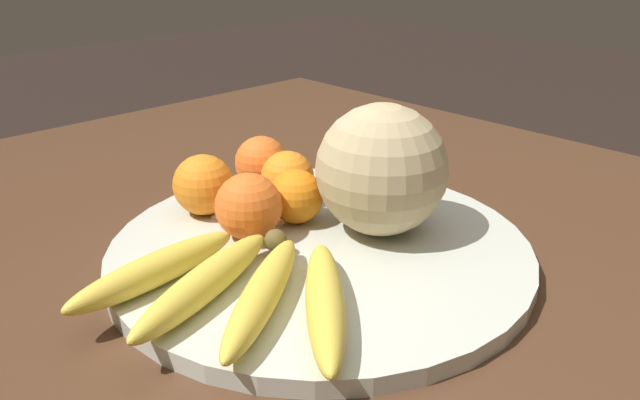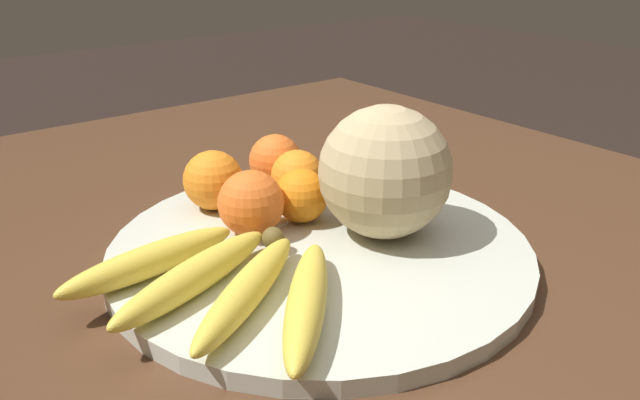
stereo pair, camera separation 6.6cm
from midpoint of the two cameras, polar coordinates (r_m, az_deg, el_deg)
The scene contains 10 objects.
kitchen_table at distance 0.73m, azimuth 7.97°, elevation -11.85°, with size 1.47×1.10×0.77m.
fruit_bowl at distance 0.68m, azimuth 2.76°, elevation -4.53°, with size 0.46×0.46×0.02m.
melon at distance 0.68m, azimuth 8.73°, elevation 2.49°, with size 0.15×0.15×0.15m.
banana_bunch at distance 0.58m, azimuth -5.39°, elevation -7.48°, with size 0.26×0.25×0.03m.
orange_front_left at distance 0.75m, azimuth -7.29°, elevation 1.76°, with size 0.07×0.07×0.07m.
orange_front_right at distance 0.82m, azimuth -1.81°, elevation 3.58°, with size 0.07×0.07×0.07m.
orange_mid_center at distance 0.77m, azimuth 0.62°, elevation 2.19°, with size 0.07×0.07×0.07m.
orange_back_left at distance 0.68m, azimuth -3.61°, elevation -0.36°, with size 0.07×0.07×0.07m.
orange_back_right at distance 0.72m, azimuth 0.91°, elevation 0.35°, with size 0.06×0.06×0.06m.
produce_tag at distance 0.73m, azimuth -3.62°, elevation -1.66°, with size 0.09×0.05×0.00m.
Camera 2 is at (-0.43, 0.42, 1.10)m, focal length 35.00 mm.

